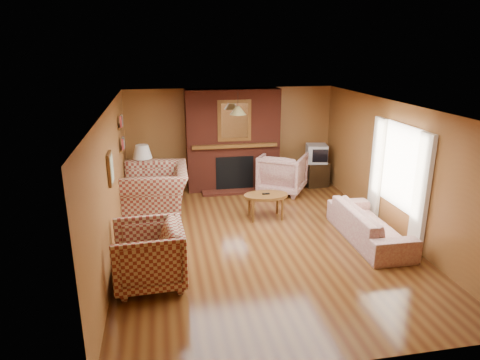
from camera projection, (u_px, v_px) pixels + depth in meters
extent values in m
plane|color=#47230F|center=(261.00, 239.00, 7.73)|extent=(6.50, 6.50, 0.00)
plane|color=silver|center=(263.00, 106.00, 7.01)|extent=(6.50, 6.50, 0.00)
plane|color=olive|center=(231.00, 138.00, 10.41)|extent=(6.50, 0.00, 6.50)
plane|color=olive|center=(337.00, 268.00, 4.33)|extent=(6.50, 0.00, 6.50)
plane|color=olive|center=(112.00, 184.00, 6.93)|extent=(0.00, 6.50, 6.50)
plane|color=olive|center=(395.00, 169.00, 7.81)|extent=(0.00, 6.50, 6.50)
cube|color=#591F13|center=(233.00, 140.00, 10.18)|extent=(2.20, 0.50, 2.40)
cube|color=black|center=(235.00, 173.00, 10.19)|extent=(0.90, 0.06, 0.80)
cube|color=#591F13|center=(236.00, 192.00, 10.16)|extent=(1.60, 0.35, 0.06)
cube|color=brown|center=(235.00, 146.00, 9.95)|extent=(2.00, 0.18, 0.08)
cube|color=brown|center=(234.00, 121.00, 9.80)|extent=(0.78, 0.05, 0.95)
cube|color=white|center=(235.00, 121.00, 9.78)|extent=(0.62, 0.02, 0.80)
cube|color=beige|center=(421.00, 194.00, 6.95)|extent=(0.08, 0.35, 2.00)
cube|color=beige|center=(377.00, 169.00, 8.36)|extent=(0.08, 0.35, 2.00)
cube|color=white|center=(400.00, 166.00, 7.59)|extent=(0.03, 1.10, 1.50)
cube|color=brown|center=(122.00, 149.00, 8.67)|extent=(0.06, 0.55, 0.04)
cube|color=brown|center=(120.00, 127.00, 8.53)|extent=(0.06, 0.55, 0.04)
cube|color=brown|center=(110.00, 169.00, 6.55)|extent=(0.04, 0.40, 0.50)
cube|color=beige|center=(112.00, 169.00, 6.55)|extent=(0.01, 0.32, 0.42)
cylinder|color=black|center=(238.00, 100.00, 9.22)|extent=(0.01, 0.01, 0.35)
cone|color=tan|center=(238.00, 110.00, 9.28)|extent=(0.36, 0.36, 0.18)
imported|color=maroon|center=(156.00, 191.00, 8.81)|extent=(1.37, 1.55, 0.98)
imported|color=maroon|center=(148.00, 255.00, 6.17)|extent=(1.06, 1.04, 0.93)
imported|color=beige|center=(369.00, 224.00, 7.64)|extent=(0.84, 2.07, 0.60)
imported|color=beige|center=(283.00, 173.00, 10.13)|extent=(1.39, 1.40, 0.93)
ellipsoid|color=brown|center=(266.00, 196.00, 8.55)|extent=(0.89, 0.55, 0.06)
cube|color=black|center=(266.00, 194.00, 8.54)|extent=(0.15, 0.05, 0.02)
cylinder|color=brown|center=(278.00, 203.00, 8.85)|extent=(0.05, 0.05, 0.45)
cylinder|color=brown|center=(249.00, 205.00, 8.74)|extent=(0.05, 0.05, 0.45)
cylinder|color=brown|center=(282.00, 210.00, 8.52)|extent=(0.05, 0.05, 0.45)
cylinder|color=brown|center=(253.00, 212.00, 8.41)|extent=(0.05, 0.05, 0.45)
cube|color=brown|center=(145.00, 188.00, 9.57)|extent=(0.48, 0.48, 0.59)
sphere|color=white|center=(143.00, 168.00, 9.43)|extent=(0.34, 0.34, 0.34)
cylinder|color=black|center=(143.00, 160.00, 9.37)|extent=(0.03, 0.03, 0.10)
cone|color=silver|center=(142.00, 152.00, 9.31)|extent=(0.42, 0.42, 0.29)
cube|color=black|center=(315.00, 174.00, 10.63)|extent=(0.59, 0.54, 0.60)
cube|color=#A8ABB0|center=(317.00, 153.00, 10.47)|extent=(0.56, 0.55, 0.44)
cube|color=black|center=(320.00, 156.00, 10.24)|extent=(0.37, 0.09, 0.32)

